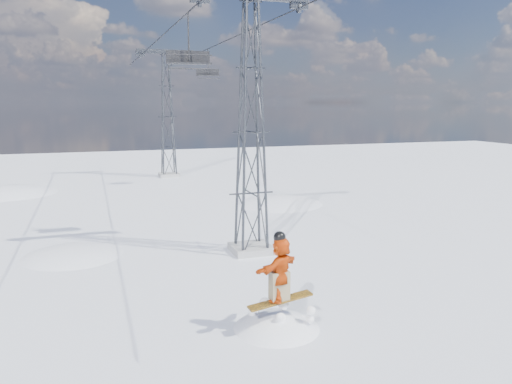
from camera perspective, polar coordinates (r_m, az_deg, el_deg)
ground at (r=15.90m, az=5.76°, el=-15.12°), size 120.00×120.00×0.00m
snow_terrain at (r=38.05m, az=-15.30°, el=-15.68°), size 39.00×37.00×22.00m
lift_tower_near at (r=22.18m, az=-0.56°, el=6.79°), size 5.20×1.80×11.43m
lift_tower_far at (r=46.60m, az=-10.09°, el=8.42°), size 5.20×1.80×11.43m
haul_cables at (r=33.53m, az=-6.87°, el=17.09°), size 4.46×51.00×0.06m
snowboarder_jump at (r=16.53m, az=2.33°, el=-20.29°), size 4.40×4.40×7.06m
lift_chair_near at (r=24.26m, az=-7.70°, el=14.87°), size 2.06×0.59×2.56m
lift_chair_mid at (r=39.97m, az=-5.50°, el=13.38°), size 1.82×0.52×2.26m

